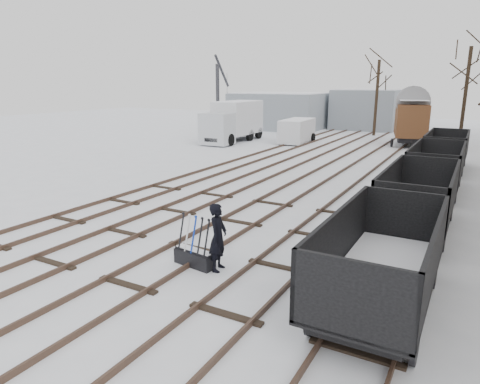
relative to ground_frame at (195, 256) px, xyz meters
The scene contains 16 objects.
ground 1.36m from the ground_frame, 126.56° to the left, with size 120.00×120.00×0.00m, color white.
tracks 14.77m from the ground_frame, 93.08° to the left, with size 13.90×52.00×0.16m.
shed_left 39.59m from the ground_frame, 110.41° to the left, with size 10.00×8.00×4.10m.
shed_right 41.40m from the ground_frame, 96.66° to the left, with size 7.00×6.00×4.50m.
ground_frame is the anchor object (origin of this frame).
worker 1.03m from the ground_frame, ahead, with size 0.72×0.47×1.96m, color black.
freight_wagon_a 5.24m from the ground_frame, ahead, with size 2.23×5.59×2.28m.
freight_wagon_b 8.33m from the ground_frame, 51.21° to the left, with size 2.23×5.59×2.28m.
freight_wagon_c 13.90m from the ground_frame, 67.99° to the left, with size 2.23×5.59×2.28m.
freight_wagon_d 19.98m from the ground_frame, 74.89° to the left, with size 2.23×5.59×2.28m.
box_van_wagon 29.43m from the ground_frame, 86.69° to the left, with size 3.62×5.47×3.85m.
lorry 27.32m from the ground_frame, 117.66° to the left, with size 2.75×7.98×3.59m.
panel_van 27.21m from the ground_frame, 105.55° to the left, with size 2.37×4.86×2.08m.
crane 34.93m from the ground_frame, 120.67° to the left, with size 1.94×4.79×8.03m.
tree_far_left 35.46m from the ground_frame, 94.07° to the left, with size 0.30×0.30×7.38m, color black.
tree_far_right 32.67m from the ground_frame, 80.35° to the left, with size 0.30×0.30×8.11m, color black.
Camera 1 is at (7.58, -10.54, 5.19)m, focal length 32.00 mm.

